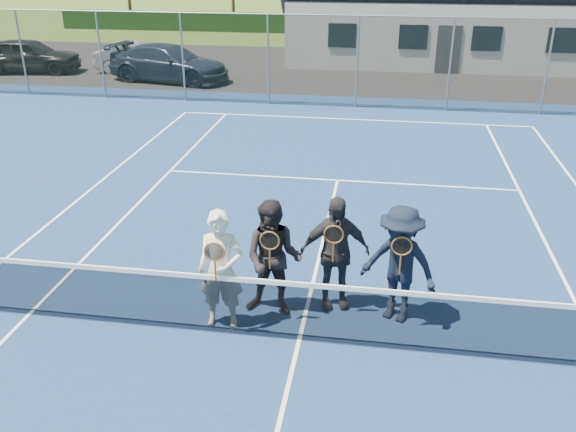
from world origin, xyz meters
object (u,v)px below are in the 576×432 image
(car_b, at_px, (140,58))
(tennis_net, at_px, (300,309))
(car_a, at_px, (28,55))
(player_c, at_px, (335,252))
(player_d, at_px, (399,264))
(car_c, at_px, (169,63))
(player_b, at_px, (273,259))
(player_a, at_px, (221,270))

(car_b, relative_size, tennis_net, 0.32)
(car_b, height_order, tennis_net, car_b)
(car_b, bearing_deg, car_a, 98.59)
(car_a, bearing_deg, player_c, -146.75)
(player_c, height_order, player_d, same)
(car_c, bearing_deg, tennis_net, -144.02)
(player_c, xyz_separation_m, player_d, (0.95, -0.22, -0.00))
(car_c, bearing_deg, player_c, -141.52)
(car_c, relative_size, player_c, 2.75)
(player_b, relative_size, player_d, 1.00)
(car_b, height_order, car_c, car_c)
(player_a, bearing_deg, player_d, 12.99)
(car_b, height_order, player_c, player_c)
(player_d, bearing_deg, car_b, 121.92)
(player_b, bearing_deg, car_b, 117.23)
(tennis_net, distance_m, player_a, 1.24)
(car_b, bearing_deg, tennis_net, -152.11)
(car_a, relative_size, player_d, 2.38)
(tennis_net, distance_m, player_b, 0.92)
(car_a, relative_size, car_b, 1.14)
(car_c, relative_size, player_a, 2.75)
(car_a, xyz_separation_m, player_c, (14.61, -16.45, 0.19))
(player_b, height_order, player_c, same)
(car_b, relative_size, car_c, 0.76)
(car_b, height_order, player_b, player_b)
(car_c, bearing_deg, car_b, 62.49)
(tennis_net, relative_size, player_c, 6.49)
(car_b, distance_m, player_b, 19.66)
(car_a, height_order, player_a, player_a)
(player_c, bearing_deg, car_b, 119.91)
(player_a, bearing_deg, car_a, 127.18)
(car_c, distance_m, player_c, 17.64)
(car_a, bearing_deg, tennis_net, -149.20)
(player_a, xyz_separation_m, player_d, (2.49, 0.57, -0.00))
(car_b, bearing_deg, player_a, -154.78)
(player_c, bearing_deg, player_d, -12.94)
(player_d, bearing_deg, car_a, 133.04)
(car_b, xyz_separation_m, player_d, (10.81, -17.36, 0.30))
(car_b, bearing_deg, player_c, -149.77)
(player_a, relative_size, player_d, 1.00)
(car_c, xyz_separation_m, player_d, (9.01, -15.91, 0.20))
(car_c, distance_m, player_d, 18.29)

